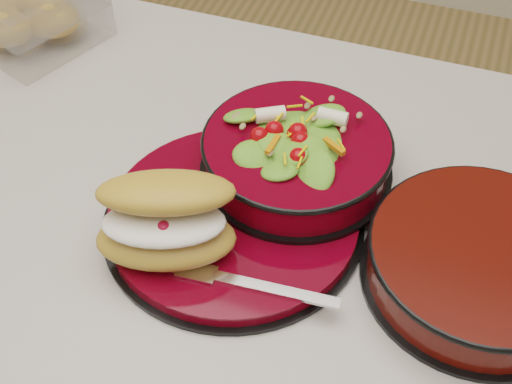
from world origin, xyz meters
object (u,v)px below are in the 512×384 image
(dinner_plate, at_px, (234,219))
(salad_bowl, at_px, (297,149))
(fork, at_px, (251,284))
(pastry_box, at_px, (18,4))
(extra_bowl, at_px, (481,262))
(croissant, at_px, (167,220))

(dinner_plate, bearing_deg, salad_bowl, 62.01)
(fork, relative_size, pastry_box, 0.63)
(dinner_plate, bearing_deg, pastry_box, 149.33)
(dinner_plate, bearing_deg, fork, -59.12)
(salad_bowl, bearing_deg, extra_bowl, -18.05)
(croissant, distance_m, fork, 0.11)
(pastry_box, bearing_deg, extra_bowl, 1.88)
(salad_bowl, relative_size, extra_bowl, 0.92)
(pastry_box, bearing_deg, fork, -14.28)
(dinner_plate, distance_m, pastry_box, 0.50)
(dinner_plate, distance_m, salad_bowl, 0.11)
(fork, bearing_deg, pastry_box, 50.74)
(dinner_plate, xyz_separation_m, extra_bowl, (0.27, 0.01, 0.02))
(croissant, relative_size, pastry_box, 0.61)
(salad_bowl, bearing_deg, croissant, -121.10)
(salad_bowl, distance_m, extra_bowl, 0.23)
(croissant, xyz_separation_m, pastry_box, (-0.39, 0.32, -0.02))
(dinner_plate, xyz_separation_m, pastry_box, (-0.43, 0.26, 0.03))
(fork, height_order, extra_bowl, extra_bowl)
(fork, xyz_separation_m, extra_bowl, (0.22, 0.10, 0.01))
(croissant, xyz_separation_m, fork, (0.10, -0.02, -0.04))
(extra_bowl, bearing_deg, fork, -155.28)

